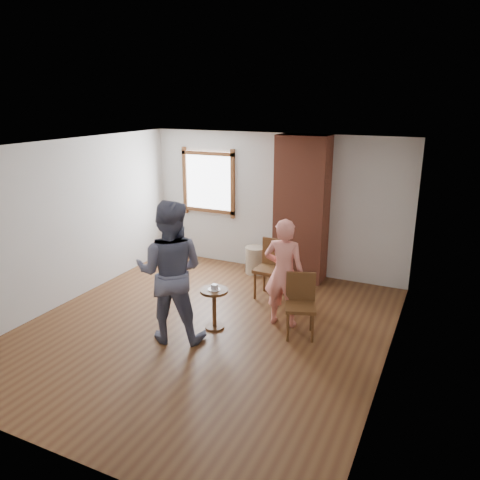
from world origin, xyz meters
name	(u,v)px	position (x,y,z in m)	size (l,w,h in m)	color
ground	(205,329)	(0.00, 0.00, 0.00)	(5.50, 5.50, 0.00)	brown
room_shell	(219,198)	(-0.06, 0.61, 1.81)	(5.04, 5.52, 2.62)	silver
brick_chimney	(302,209)	(0.60, 2.50, 1.30)	(0.90, 0.50, 2.60)	#A5533A
stoneware_crock	(256,260)	(-0.23, 2.40, 0.25)	(0.40, 0.40, 0.51)	tan
dark_pot	(249,268)	(-0.37, 2.40, 0.08)	(0.16, 0.16, 0.16)	black
dining_chair_left	(272,265)	(0.43, 1.54, 0.54)	(0.47, 0.47, 0.96)	brown
dining_chair_right	(300,301)	(1.28, 0.46, 0.49)	(0.53, 0.53, 0.88)	brown
side_table	(214,302)	(0.11, 0.10, 0.40)	(0.40, 0.40, 0.60)	brown
cake_plate	(214,289)	(0.11, 0.10, 0.60)	(0.18, 0.18, 0.01)	white
cake_slice	(215,287)	(0.12, 0.10, 0.64)	(0.08, 0.07, 0.06)	white
man	(170,272)	(-0.28, -0.40, 0.98)	(0.95, 0.74, 1.95)	#16173C
person_pink	(284,273)	(0.96, 0.64, 0.80)	(0.58, 0.38, 1.60)	#FE907F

